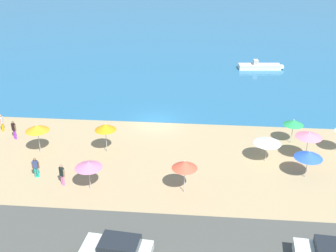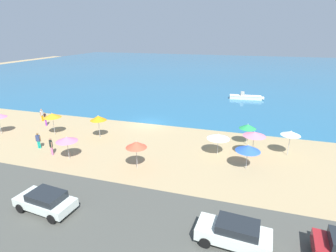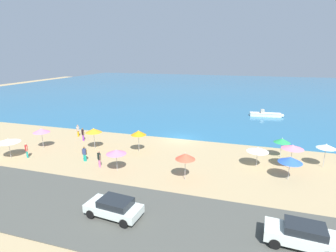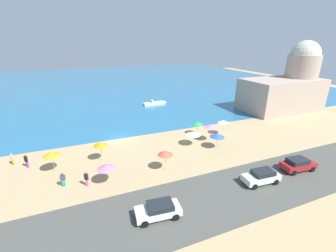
{
  "view_description": "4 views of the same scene",
  "coord_description": "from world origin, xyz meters",
  "px_view_note": "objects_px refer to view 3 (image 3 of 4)",
  "views": [
    {
      "loc": [
        4.32,
        -36.34,
        17.5
      ],
      "look_at": [
        1.52,
        -4.07,
        1.67
      ],
      "focal_mm": 45.0,
      "sensor_mm": 36.0,
      "label": 1
    },
    {
      "loc": [
        11.75,
        -29.81,
        11.19
      ],
      "look_at": [
        3.53,
        -2.85,
        1.04
      ],
      "focal_mm": 28.0,
      "sensor_mm": 36.0,
      "label": 2
    },
    {
      "loc": [
        8.17,
        -32.65,
        11.14
      ],
      "look_at": [
        -2.11,
        1.2,
        1.33
      ],
      "focal_mm": 28.0,
      "sensor_mm": 36.0,
      "label": 3
    },
    {
      "loc": [
        -5.28,
        -33.11,
        14.43
      ],
      "look_at": [
        7.38,
        -2.14,
        1.85
      ],
      "focal_mm": 24.0,
      "sensor_mm": 36.0,
      "label": 4
    }
  ],
  "objects_px": {
    "bather_2": "(78,130)",
    "parked_car_3": "(114,207)",
    "beach_umbrella_3": "(282,140)",
    "beach_umbrella_6": "(326,146)",
    "beach_umbrella_8": "(185,156)",
    "bather_0": "(99,158)",
    "parked_car_1": "(301,235)",
    "beach_umbrella_9": "(293,147)",
    "bather_3": "(26,150)",
    "skiff_nearshore": "(265,114)",
    "bather_1": "(84,153)",
    "beach_umbrella_1": "(8,141)",
    "beach_umbrella_10": "(290,160)",
    "beach_umbrella_4": "(258,150)",
    "beach_umbrella_0": "(138,133)",
    "beach_umbrella_5": "(41,131)",
    "bather_4": "(83,134)",
    "beach_umbrella_7": "(116,152)",
    "beach_umbrella_2": "(94,130)"
  },
  "relations": [
    {
      "from": "parked_car_1",
      "to": "parked_car_3",
      "type": "bearing_deg",
      "value": -177.36
    },
    {
      "from": "beach_umbrella_4",
      "to": "bather_2",
      "type": "xyz_separation_m",
      "value": [
        -23.49,
        3.4,
        -0.91
      ]
    },
    {
      "from": "bather_4",
      "to": "beach_umbrella_6",
      "type": "bearing_deg",
      "value": -0.44
    },
    {
      "from": "beach_umbrella_2",
      "to": "beach_umbrella_9",
      "type": "relative_size",
      "value": 1.02
    },
    {
      "from": "bather_2",
      "to": "parked_car_3",
      "type": "relative_size",
      "value": 0.41
    },
    {
      "from": "beach_umbrella_0",
      "to": "beach_umbrella_6",
      "type": "distance_m",
      "value": 19.62
    },
    {
      "from": "beach_umbrella_9",
      "to": "bather_3",
      "type": "relative_size",
      "value": 1.52
    },
    {
      "from": "beach_umbrella_9",
      "to": "beach_umbrella_5",
      "type": "bearing_deg",
      "value": -175.41
    },
    {
      "from": "skiff_nearshore",
      "to": "bather_0",
      "type": "bearing_deg",
      "value": -121.34
    },
    {
      "from": "beach_umbrella_5",
      "to": "beach_umbrella_8",
      "type": "relative_size",
      "value": 0.97
    },
    {
      "from": "beach_umbrella_1",
      "to": "parked_car_1",
      "type": "relative_size",
      "value": 0.6
    },
    {
      "from": "beach_umbrella_0",
      "to": "beach_umbrella_9",
      "type": "height_order",
      "value": "beach_umbrella_0"
    },
    {
      "from": "beach_umbrella_10",
      "to": "bather_4",
      "type": "xyz_separation_m",
      "value": [
        -24.47,
        4.14,
        -0.97
      ]
    },
    {
      "from": "beach_umbrella_3",
      "to": "beach_umbrella_10",
      "type": "xyz_separation_m",
      "value": [
        0.12,
        -5.51,
        -0.02
      ]
    },
    {
      "from": "beach_umbrella_3",
      "to": "beach_umbrella_6",
      "type": "height_order",
      "value": "beach_umbrella_6"
    },
    {
      "from": "beach_umbrella_6",
      "to": "bather_0",
      "type": "xyz_separation_m",
      "value": [
        -21.71,
        -6.56,
        -1.28
      ]
    },
    {
      "from": "beach_umbrella_1",
      "to": "beach_umbrella_9",
      "type": "height_order",
      "value": "beach_umbrella_9"
    },
    {
      "from": "beach_umbrella_1",
      "to": "bather_2",
      "type": "bearing_deg",
      "value": 74.05
    },
    {
      "from": "beach_umbrella_6",
      "to": "beach_umbrella_8",
      "type": "xyz_separation_m",
      "value": [
        -12.8,
        -6.64,
        0.0
      ]
    },
    {
      "from": "bather_4",
      "to": "parked_car_1",
      "type": "bearing_deg",
      "value": -29.11
    },
    {
      "from": "beach_umbrella_7",
      "to": "bather_2",
      "type": "height_order",
      "value": "beach_umbrella_7"
    },
    {
      "from": "beach_umbrella_1",
      "to": "bather_1",
      "type": "xyz_separation_m",
      "value": [
        8.46,
        1.52,
        -1.05
      ]
    },
    {
      "from": "beach_umbrella_2",
      "to": "beach_umbrella_10",
      "type": "distance_m",
      "value": 21.41
    },
    {
      "from": "beach_umbrella_9",
      "to": "beach_umbrella_6",
      "type": "bearing_deg",
      "value": 23.22
    },
    {
      "from": "beach_umbrella_10",
      "to": "bather_3",
      "type": "bearing_deg",
      "value": -174.2
    },
    {
      "from": "beach_umbrella_7",
      "to": "bather_3",
      "type": "relative_size",
      "value": 1.33
    },
    {
      "from": "beach_umbrella_8",
      "to": "bather_1",
      "type": "height_order",
      "value": "beach_umbrella_8"
    },
    {
      "from": "beach_umbrella_3",
      "to": "beach_umbrella_10",
      "type": "distance_m",
      "value": 5.52
    },
    {
      "from": "beach_umbrella_10",
      "to": "beach_umbrella_3",
      "type": "bearing_deg",
      "value": 91.24
    },
    {
      "from": "parked_car_1",
      "to": "beach_umbrella_6",
      "type": "bearing_deg",
      "value": 72.13
    },
    {
      "from": "beach_umbrella_7",
      "to": "skiff_nearshore",
      "type": "bearing_deg",
      "value": 62.12
    },
    {
      "from": "beach_umbrella_1",
      "to": "beach_umbrella_8",
      "type": "bearing_deg",
      "value": 1.6
    },
    {
      "from": "beach_umbrella_9",
      "to": "beach_umbrella_8",
      "type": "bearing_deg",
      "value": -151.21
    },
    {
      "from": "beach_umbrella_1",
      "to": "beach_umbrella_5",
      "type": "distance_m",
      "value": 3.76
    },
    {
      "from": "beach_umbrella_8",
      "to": "bather_0",
      "type": "distance_m",
      "value": 8.99
    },
    {
      "from": "beach_umbrella_4",
      "to": "beach_umbrella_6",
      "type": "relative_size",
      "value": 0.86
    },
    {
      "from": "parked_car_1",
      "to": "skiff_nearshore",
      "type": "distance_m",
      "value": 34.97
    },
    {
      "from": "beach_umbrella_3",
      "to": "bather_1",
      "type": "height_order",
      "value": "beach_umbrella_3"
    },
    {
      "from": "beach_umbrella_4",
      "to": "bather_4",
      "type": "height_order",
      "value": "beach_umbrella_4"
    },
    {
      "from": "bather_3",
      "to": "parked_car_3",
      "type": "xyz_separation_m",
      "value": [
        14.49,
        -7.03,
        -0.16
      ]
    },
    {
      "from": "beach_umbrella_3",
      "to": "bather_4",
      "type": "xyz_separation_m",
      "value": [
        -24.35,
        -1.37,
        -0.99
      ]
    },
    {
      "from": "beach_umbrella_8",
      "to": "bather_4",
      "type": "distance_m",
      "value": 16.93
    },
    {
      "from": "beach_umbrella_4",
      "to": "beach_umbrella_9",
      "type": "relative_size",
      "value": 0.84
    },
    {
      "from": "beach_umbrella_5",
      "to": "skiff_nearshore",
      "type": "relative_size",
      "value": 0.43
    },
    {
      "from": "bather_2",
      "to": "parked_car_1",
      "type": "height_order",
      "value": "bather_2"
    },
    {
      "from": "beach_umbrella_2",
      "to": "beach_umbrella_3",
      "type": "xyz_separation_m",
      "value": [
        21.21,
        3.62,
        -0.34
      ]
    },
    {
      "from": "beach_umbrella_1",
      "to": "beach_umbrella_7",
      "type": "xyz_separation_m",
      "value": [
        12.89,
        0.35,
        0.01
      ]
    },
    {
      "from": "beach_umbrella_4",
      "to": "parked_car_1",
      "type": "height_order",
      "value": "beach_umbrella_4"
    },
    {
      "from": "beach_umbrella_8",
      "to": "bather_0",
      "type": "xyz_separation_m",
      "value": [
        -8.9,
        0.09,
        -1.28
      ]
    },
    {
      "from": "beach_umbrella_6",
      "to": "bather_1",
      "type": "distance_m",
      "value": 24.72
    }
  ]
}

